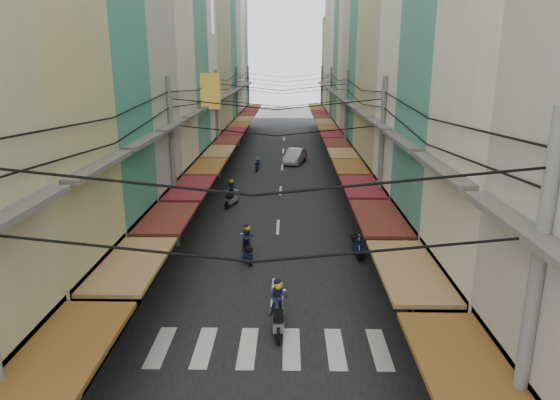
# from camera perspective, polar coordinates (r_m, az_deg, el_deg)

# --- Properties ---
(ground) EXTENTS (160.00, 160.00, 0.00)m
(ground) POSITION_cam_1_polar(r_m,az_deg,el_deg) (21.92, -0.59, -8.21)
(ground) COLOR #61615D
(ground) RESTS_ON ground
(road) EXTENTS (10.00, 80.00, 0.02)m
(road) POSITION_cam_1_polar(r_m,az_deg,el_deg) (41.01, 0.20, 3.19)
(road) COLOR black
(road) RESTS_ON ground
(sidewalk_left) EXTENTS (3.00, 80.00, 0.06)m
(sidewalk_left) POSITION_cam_1_polar(r_m,az_deg,el_deg) (41.61, -8.80, 3.21)
(sidewalk_left) COLOR slate
(sidewalk_left) RESTS_ON ground
(sidewalk_right) EXTENTS (3.00, 80.00, 0.06)m
(sidewalk_right) POSITION_cam_1_polar(r_m,az_deg,el_deg) (41.43, 9.24, 3.14)
(sidewalk_right) COLOR slate
(sidewalk_right) RESTS_ON ground
(crosswalk) EXTENTS (7.55, 2.40, 0.01)m
(crosswalk) POSITION_cam_1_polar(r_m,az_deg,el_deg) (16.60, -1.21, -16.54)
(crosswalk) COLOR silver
(crosswalk) RESTS_ON ground
(building_row_left) EXTENTS (7.80, 67.67, 23.70)m
(building_row_left) POSITION_cam_1_polar(r_m,az_deg,el_deg) (37.59, -12.57, 16.69)
(building_row_left) COLOR silver
(building_row_left) RESTS_ON ground
(building_row_right) EXTENTS (7.80, 68.98, 22.59)m
(building_row_right) POSITION_cam_1_polar(r_m,az_deg,el_deg) (37.21, 12.92, 16.12)
(building_row_right) COLOR #3C8570
(building_row_right) RESTS_ON ground
(utility_poles) EXTENTS (10.20, 66.13, 8.20)m
(utility_poles) POSITION_cam_1_polar(r_m,az_deg,el_deg) (35.13, 0.09, 11.94)
(utility_poles) COLOR slate
(utility_poles) RESTS_ON ground
(white_car) EXTENTS (4.83, 2.85, 1.60)m
(white_car) POSITION_cam_1_polar(r_m,az_deg,el_deg) (44.78, 1.70, 4.23)
(white_car) COLOR silver
(white_car) RESTS_ON ground
(bicycle) EXTENTS (1.85, 1.21, 1.19)m
(bicycle) POSITION_cam_1_polar(r_m,az_deg,el_deg) (20.02, 17.66, -11.44)
(bicycle) COLOR black
(bicycle) RESTS_ON ground
(moving_scooters) EXTENTS (7.22, 31.89, 1.93)m
(moving_scooters) POSITION_cam_1_polar(r_m,az_deg,el_deg) (26.34, -1.29, -2.79)
(moving_scooters) COLOR black
(moving_scooters) RESTS_ON ground
(parked_scooters) EXTENTS (13.36, 12.74, 1.01)m
(parked_scooters) POSITION_cam_1_polar(r_m,az_deg,el_deg) (18.06, 11.62, -12.41)
(parked_scooters) COLOR black
(parked_scooters) RESTS_ON ground
(pedestrians) EXTENTS (13.83, 24.73, 2.07)m
(pedestrians) POSITION_cam_1_polar(r_m,az_deg,el_deg) (22.77, -13.58, -5.02)
(pedestrians) COLOR #261D27
(pedestrians) RESTS_ON ground
(market_umbrella) EXTENTS (2.05, 2.05, 2.16)m
(market_umbrella) POSITION_cam_1_polar(r_m,az_deg,el_deg) (19.84, 20.12, -5.91)
(market_umbrella) COLOR #B2B2B7
(market_umbrella) RESTS_ON ground
(traffic_sign) EXTENTS (0.10, 0.64, 2.94)m
(traffic_sign) POSITION_cam_1_polar(r_m,az_deg,el_deg) (18.48, 14.16, -6.18)
(traffic_sign) COLOR slate
(traffic_sign) RESTS_ON ground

